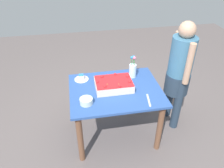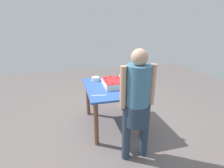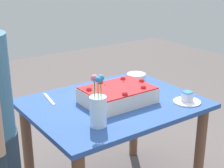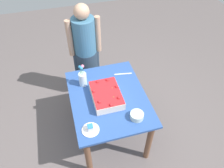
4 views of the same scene
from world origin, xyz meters
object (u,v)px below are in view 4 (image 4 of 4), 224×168
Objects in this scene: serving_plate_with_slice at (91,129)px; fruit_bowl at (137,116)px; flower_vase at (83,78)px; sheet_cake at (106,95)px; cake_knife at (123,74)px; person_standing at (85,48)px.

serving_plate_with_slice is 1.25× the size of fruit_bowl.
serving_plate_with_slice is at bearing -4.05° from flower_vase.
sheet_cake reaches higher than cake_knife.
sheet_cake is at bearing 144.92° from serving_plate_with_slice.
fruit_bowl is at bearing 93.49° from cake_knife.
serving_plate_with_slice is at bearing -35.08° from sheet_cake.
cake_knife is at bearing 95.63° from flower_vase.
cake_knife is 0.75× the size of flower_vase.
flower_vase is at bearing 14.76° from cake_knife.
serving_plate_with_slice is 0.92m from cake_knife.
fruit_bowl is 1.26m from person_standing.
serving_plate_with_slice is 0.60× the size of flower_vase.
serving_plate_with_slice is 0.50m from fruit_bowl.
sheet_cake is at bearing -145.50° from fruit_bowl.
person_standing reaches higher than serving_plate_with_slice.
person_standing reaches higher than flower_vase.
sheet_cake reaches higher than serving_plate_with_slice.
person_standing is (-0.87, -0.07, 0.06)m from sheet_cake.
flower_vase is at bearing 175.95° from serving_plate_with_slice.
sheet_cake is 0.30× the size of person_standing.
sheet_cake is 1.95× the size of cake_knife.
flower_vase reaches higher than cake_knife.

